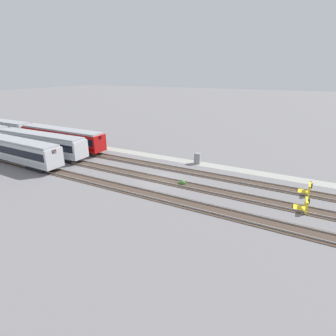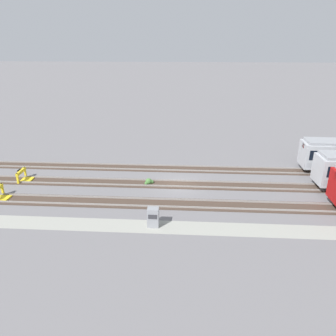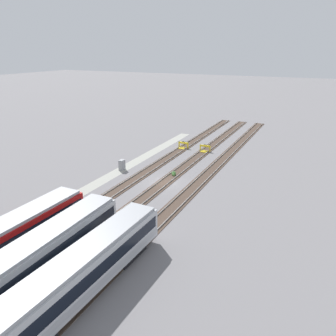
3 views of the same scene
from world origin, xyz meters
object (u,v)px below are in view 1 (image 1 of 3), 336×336
(bumper_stop_near_inner_track, at_px, (303,205))
(weed_clump, at_px, (182,182))
(subway_car_front_row_leftmost, at_px, (62,138))
(bumper_stop_nearest_track, at_px, (307,189))
(subway_car_front_row_centre, at_px, (15,150))
(subway_car_back_row_leftmost, at_px, (40,143))
(electrical_cabinet, at_px, (198,158))

(bumper_stop_near_inner_track, relative_size, weed_clump, 2.18)
(subway_car_front_row_leftmost, distance_m, weed_clump, 26.03)
(bumper_stop_nearest_track, xyz_separation_m, weed_clump, (13.47, 4.35, -0.27))
(subway_car_front_row_centre, height_order, bumper_stop_nearest_track, subway_car_front_row_centre)
(bumper_stop_nearest_track, bearing_deg, subway_car_back_row_leftmost, 6.39)
(bumper_stop_near_inner_track, distance_m, weed_clump, 13.28)
(bumper_stop_nearest_track, relative_size, electrical_cabinet, 1.25)
(bumper_stop_near_inner_track, relative_size, electrical_cabinet, 1.26)
(bumper_stop_nearest_track, xyz_separation_m, electrical_cabinet, (14.79, -3.82, 0.29))
(subway_car_front_row_leftmost, height_order, bumper_stop_near_inner_track, subway_car_front_row_leftmost)
(bumper_stop_nearest_track, bearing_deg, weed_clump, 17.89)
(subway_car_back_row_leftmost, xyz_separation_m, electrical_cabinet, (-24.29, -8.20, -1.24))
(subway_car_front_row_leftmost, distance_m, electrical_cabinet, 24.63)
(subway_car_back_row_leftmost, bearing_deg, bumper_stop_nearest_track, -173.61)
(electrical_cabinet, distance_m, weed_clump, 8.29)
(subway_car_back_row_leftmost, height_order, electrical_cabinet, subway_car_back_row_leftmost)
(bumper_stop_nearest_track, distance_m, weed_clump, 14.16)
(subway_car_front_row_centre, relative_size, electrical_cabinet, 11.29)
(weed_clump, bearing_deg, electrical_cabinet, -80.84)
(weed_clump, bearing_deg, subway_car_front_row_centre, 9.74)
(bumper_stop_nearest_track, distance_m, electrical_cabinet, 15.28)
(electrical_cabinet, relative_size, weed_clump, 1.74)
(subway_car_back_row_leftmost, xyz_separation_m, weed_clump, (-25.61, -0.03, -1.80))
(subway_car_front_row_centre, bearing_deg, subway_car_back_row_leftmost, -90.00)
(subway_car_front_row_centre, xyz_separation_m, electrical_cabinet, (-24.29, -12.57, -1.24))
(subway_car_front_row_leftmost, relative_size, bumper_stop_nearest_track, 8.98)
(subway_car_front_row_leftmost, bearing_deg, subway_car_back_row_leftmost, 90.00)
(subway_car_back_row_leftmost, bearing_deg, electrical_cabinet, -161.35)
(subway_car_front_row_leftmost, height_order, electrical_cabinet, subway_car_front_row_leftmost)
(bumper_stop_nearest_track, relative_size, weed_clump, 2.18)
(subway_car_front_row_centre, height_order, weed_clump, subway_car_front_row_centre)
(bumper_stop_near_inner_track, bearing_deg, subway_car_back_row_leftmost, -0.01)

